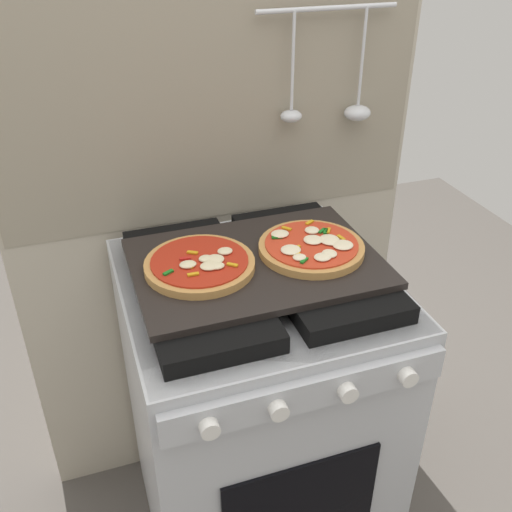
{
  "coord_description": "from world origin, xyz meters",
  "views": [
    {
      "loc": [
        -0.36,
        -1.03,
        1.59
      ],
      "look_at": [
        0.0,
        0.0,
        0.93
      ],
      "focal_mm": 40.83,
      "sensor_mm": 36.0,
      "label": 1
    }
  ],
  "objects_px": {
    "pizza_left": "(200,264)",
    "pizza_right": "(312,247)",
    "stove": "(256,411)",
    "baking_tray": "(256,263)"
  },
  "relations": [
    {
      "from": "baking_tray",
      "to": "pizza_right",
      "type": "bearing_deg",
      "value": -3.06
    },
    {
      "from": "stove",
      "to": "pizza_left",
      "type": "height_order",
      "value": "pizza_left"
    },
    {
      "from": "pizza_right",
      "to": "stove",
      "type": "bearing_deg",
      "value": 177.66
    },
    {
      "from": "pizza_left",
      "to": "pizza_right",
      "type": "relative_size",
      "value": 1.0
    },
    {
      "from": "pizza_left",
      "to": "stove",
      "type": "bearing_deg",
      "value": -2.97
    },
    {
      "from": "baking_tray",
      "to": "pizza_left",
      "type": "distance_m",
      "value": 0.13
    },
    {
      "from": "pizza_left",
      "to": "pizza_right",
      "type": "distance_m",
      "value": 0.26
    },
    {
      "from": "stove",
      "to": "pizza_left",
      "type": "distance_m",
      "value": 0.49
    },
    {
      "from": "stove",
      "to": "pizza_left",
      "type": "bearing_deg",
      "value": 177.03
    },
    {
      "from": "baking_tray",
      "to": "pizza_left",
      "type": "height_order",
      "value": "pizza_left"
    }
  ]
}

